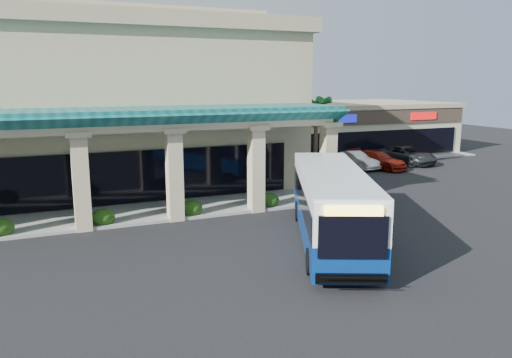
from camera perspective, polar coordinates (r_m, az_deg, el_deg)
name	(u,v)px	position (r m, az deg, el deg)	size (l,w,h in m)	color
ground	(271,242)	(22.36, 1.73, -7.23)	(110.00, 110.00, 0.00)	black
main_building	(57,102)	(35.27, -21.81, 8.15)	(30.80, 14.80, 11.35)	tan
arcade	(67,167)	(26.39, -20.77, 1.27)	(30.00, 6.20, 5.70)	#0E5658
strip_mall	(333,127)	(51.15, 8.81, 5.88)	(22.50, 12.50, 4.90)	beige
palm_0	(316,135)	(35.11, 6.84, 4.96)	(2.40, 2.40, 6.60)	#195E20
palm_1	(307,136)	(38.24, 5.89, 4.88)	(2.40, 2.40, 5.80)	#195E20
broadleaf_tree	(257,137)	(41.88, 0.14, 4.80)	(2.60, 2.60, 4.81)	#1B3D0E
transit_bus	(331,207)	(22.17, 8.58, -3.15)	(2.70, 11.59, 3.24)	navy
pedestrian	(389,225)	(22.42, 14.96, -5.13)	(0.66, 0.43, 1.81)	#464C6D
car_silver	(327,165)	(38.81, 8.15, 1.63)	(1.64, 4.08, 1.39)	#292D31
car_white	(357,160)	(41.46, 11.46, 2.13)	(1.48, 4.23, 1.39)	silver
car_red	(377,160)	(41.70, 13.66, 2.14)	(2.05, 5.05, 1.46)	maroon
car_gray	(406,155)	(44.87, 16.77, 2.64)	(2.52, 5.46, 1.52)	#26292E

